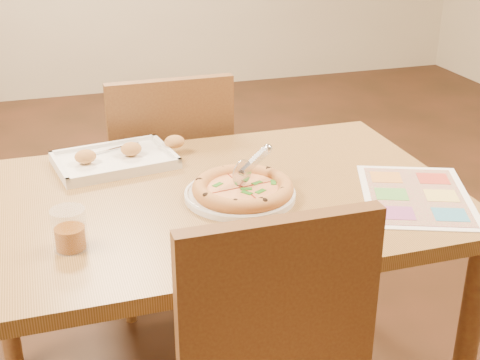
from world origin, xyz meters
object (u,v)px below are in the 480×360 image
object	(u,v)px
plate	(240,195)
pizza_cutter	(251,164)
dining_table	(213,223)
glass_tumbler	(70,232)
chair_far	(168,165)
appetizer_tray	(118,159)
pizza	(243,189)
menu	(416,196)

from	to	relation	value
plate	pizza_cutter	distance (m)	0.08
pizza_cutter	plate	bearing A→B (deg)	175.83
dining_table	plate	distance (m)	0.12
glass_tumbler	chair_far	bearing A→B (deg)	64.13
plate	appetizer_tray	distance (m)	0.42
chair_far	appetizer_tray	xyz separation A→B (m)	(-0.21, -0.32, 0.17)
glass_tumbler	dining_table	bearing A→B (deg)	25.27
pizza_cutter	dining_table	bearing A→B (deg)	138.62
pizza	chair_far	bearing A→B (deg)	96.23
appetizer_tray	menu	size ratio (longest dim) A/B	1.03
plate	menu	size ratio (longest dim) A/B	0.75
pizza	pizza_cutter	xyz separation A→B (m)	(0.03, 0.03, 0.05)
dining_table	menu	size ratio (longest dim) A/B	3.35
dining_table	pizza_cutter	world-z (taller)	pizza_cutter
dining_table	glass_tumbler	distance (m)	0.44
plate	pizza	bearing A→B (deg)	-62.05
pizza_cutter	glass_tumbler	bearing A→B (deg)	167.51
appetizer_tray	menu	world-z (taller)	appetizer_tray
plate	pizza_cutter	world-z (taller)	pizza_cutter
pizza_cutter	menu	size ratio (longest dim) A/B	0.33
pizza_cutter	glass_tumbler	size ratio (longest dim) A/B	1.31
appetizer_tray	glass_tumbler	size ratio (longest dim) A/B	4.11
pizza_cutter	glass_tumbler	distance (m)	0.51
plate	appetizer_tray	world-z (taller)	appetizer_tray
pizza	glass_tumbler	world-z (taller)	glass_tumbler
pizza	menu	xyz separation A→B (m)	(0.44, -0.12, -0.03)
chair_far	pizza_cutter	size ratio (longest dim) A/B	3.68
dining_table	chair_far	world-z (taller)	chair_far
plate	pizza_cutter	xyz separation A→B (m)	(0.04, 0.02, 0.07)
chair_far	glass_tumbler	xyz separation A→B (m)	(-0.38, -0.78, 0.20)
plate	appetizer_tray	size ratio (longest dim) A/B	0.73
menu	plate	bearing A→B (deg)	163.33
pizza	menu	world-z (taller)	pizza
chair_far	pizza	world-z (taller)	chair_far
pizza_cutter	glass_tumbler	world-z (taller)	pizza_cutter
plate	menu	world-z (taller)	plate
plate	pizza_cutter	bearing A→B (deg)	26.67
pizza	pizza_cutter	distance (m)	0.07
chair_far	pizza	xyz separation A→B (m)	(0.07, -0.65, 0.18)
glass_tumbler	pizza_cutter	bearing A→B (deg)	18.36
plate	dining_table	bearing A→B (deg)	150.44
dining_table	chair_far	bearing A→B (deg)	90.00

